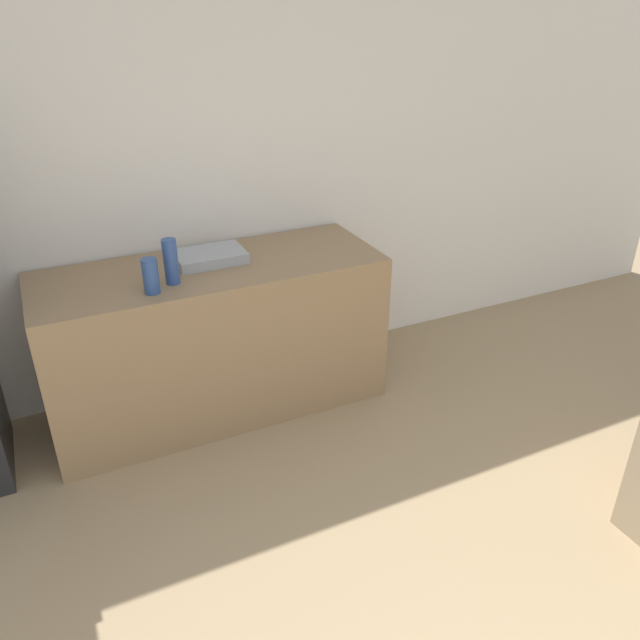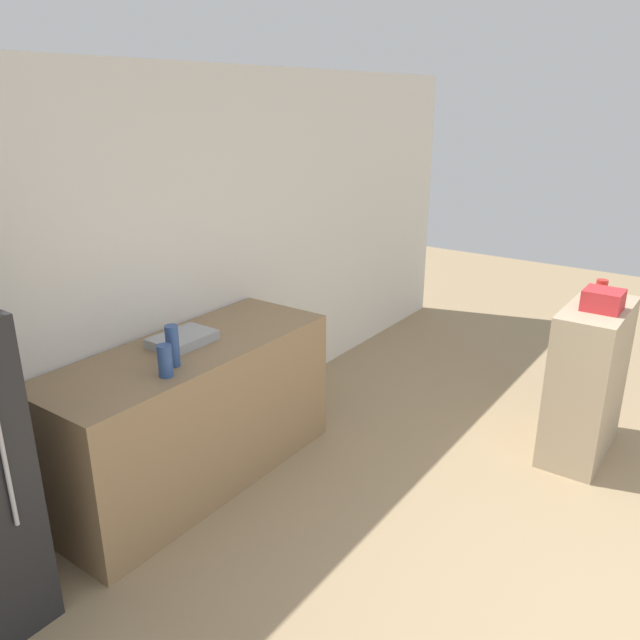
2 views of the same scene
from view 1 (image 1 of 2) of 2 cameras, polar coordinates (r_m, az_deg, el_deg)
wall_back at (r=3.84m, az=-11.28°, el=12.20°), size 8.00×0.06×2.60m
counter at (r=3.77m, az=-9.45°, el=-1.65°), size 1.96×0.72×0.93m
sink_basin at (r=3.63m, az=-10.05°, el=5.75°), size 0.39×0.27×0.06m
bottle_tall at (r=3.35m, az=-13.48°, el=5.21°), size 0.08×0.08×0.24m
bottle_short at (r=3.27m, az=-15.22°, el=3.90°), size 0.08×0.08×0.18m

